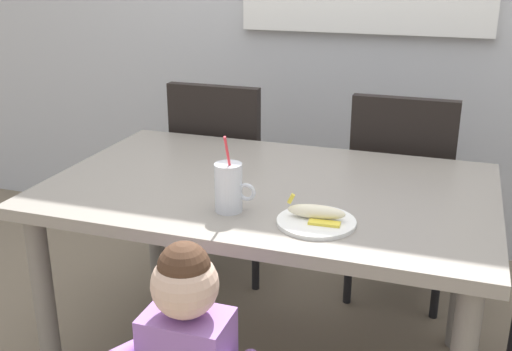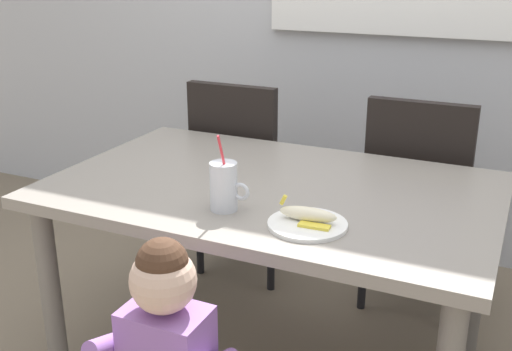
% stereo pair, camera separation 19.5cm
% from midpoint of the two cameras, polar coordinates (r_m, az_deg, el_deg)
% --- Properties ---
extents(dining_table, '(1.49, 0.95, 0.75)m').
position_cam_midpoint_polar(dining_table, '(2.11, 4.14, -3.28)').
color(dining_table, gray).
rests_on(dining_table, ground).
extents(dining_chair_left, '(0.44, 0.44, 0.96)m').
position_cam_midpoint_polar(dining_chair_left, '(2.87, 0.78, 0.63)').
color(dining_chair_left, black).
rests_on(dining_chair_left, ground).
extents(dining_chair_right, '(0.44, 0.45, 0.96)m').
position_cam_midpoint_polar(dining_chair_right, '(2.69, 16.97, -1.65)').
color(dining_chair_right, black).
rests_on(dining_chair_right, ground).
extents(toddler_standing, '(0.33, 0.24, 0.84)m').
position_cam_midpoint_polar(toddler_standing, '(1.65, -4.83, -15.86)').
color(toddler_standing, '#3F4760').
rests_on(toddler_standing, ground).
extents(milk_cup, '(0.13, 0.09, 0.25)m').
position_cam_midpoint_polar(milk_cup, '(1.84, 0.04, -1.32)').
color(milk_cup, silver).
rests_on(milk_cup, dining_table).
extents(snack_plate, '(0.23, 0.23, 0.01)m').
position_cam_midpoint_polar(snack_plate, '(1.77, 7.99, -4.60)').
color(snack_plate, white).
rests_on(snack_plate, dining_table).
extents(peeled_banana, '(0.17, 0.11, 0.07)m').
position_cam_midpoint_polar(peeled_banana, '(1.77, 8.10, -3.71)').
color(peeled_banana, '#F4EAC6').
rests_on(peeled_banana, snack_plate).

